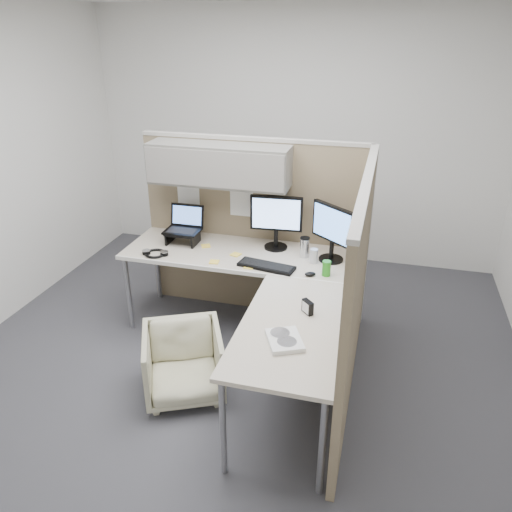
% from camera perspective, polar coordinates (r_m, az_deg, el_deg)
% --- Properties ---
extents(ground, '(4.50, 4.50, 0.00)m').
position_cam_1_polar(ground, '(4.12, -2.30, -12.06)').
color(ground, '#3A393E').
rests_on(ground, ground).
extents(partition_back, '(2.00, 0.36, 1.63)m').
position_cam_1_polar(partition_back, '(4.37, -2.05, 6.49)').
color(partition_back, '#877558').
rests_on(partition_back, ground).
extents(partition_right, '(0.07, 2.03, 1.63)m').
position_cam_1_polar(partition_right, '(3.49, 11.43, -4.03)').
color(partition_right, '#877558').
rests_on(partition_right, ground).
extents(desk, '(2.00, 1.98, 0.73)m').
position_cam_1_polar(desk, '(3.83, -0.12, -3.01)').
color(desk, beige).
rests_on(desk, ground).
extents(office_chair, '(0.72, 0.70, 0.57)m').
position_cam_1_polar(office_chair, '(3.71, -8.30, -11.68)').
color(office_chair, '#BEBB97').
rests_on(office_chair, ground).
extents(monitor_left, '(0.44, 0.20, 0.47)m').
position_cam_1_polar(monitor_left, '(4.20, 2.33, 4.36)').
color(monitor_left, black).
rests_on(monitor_left, desk).
extents(monitor_right, '(0.36, 0.30, 0.47)m').
position_cam_1_polar(monitor_right, '(4.02, 8.77, 3.09)').
color(monitor_right, black).
rests_on(monitor_right, desk).
extents(laptop_station, '(0.30, 0.26, 0.32)m').
position_cam_1_polar(laptop_station, '(4.42, -8.27, 3.05)').
color(laptop_station, black).
rests_on(laptop_station, desk).
extents(keyboard, '(0.47, 0.23, 0.02)m').
position_cam_1_polar(keyboard, '(3.95, 1.20, -1.17)').
color(keyboard, black).
rests_on(keyboard, desk).
extents(mouse, '(0.10, 0.08, 0.03)m').
position_cam_1_polar(mouse, '(3.84, 6.21, -2.07)').
color(mouse, black).
rests_on(mouse, desk).
extents(travel_mug, '(0.08, 0.08, 0.17)m').
position_cam_1_polar(travel_mug, '(4.13, 5.58, 1.02)').
color(travel_mug, silver).
rests_on(travel_mug, desk).
extents(soda_can_green, '(0.07, 0.07, 0.12)m').
position_cam_1_polar(soda_can_green, '(3.85, 8.05, -1.40)').
color(soda_can_green, '#268C1E').
rests_on(soda_can_green, desk).
extents(soda_can_silver, '(0.07, 0.07, 0.12)m').
position_cam_1_polar(soda_can_silver, '(4.04, 6.60, 0.00)').
color(soda_can_silver, silver).
rests_on(soda_can_silver, desk).
extents(sticky_note_a, '(0.09, 0.09, 0.01)m').
position_cam_1_polar(sticky_note_a, '(4.05, -4.80, -0.67)').
color(sticky_note_a, yellow).
rests_on(sticky_note_a, desk).
extents(sticky_note_b, '(0.08, 0.08, 0.01)m').
position_cam_1_polar(sticky_note_b, '(3.96, -0.77, -1.25)').
color(sticky_note_b, yellow).
rests_on(sticky_note_b, desk).
extents(sticky_note_d, '(0.10, 0.10, 0.01)m').
position_cam_1_polar(sticky_note_d, '(4.17, -2.33, 0.18)').
color(sticky_note_d, yellow).
rests_on(sticky_note_d, desk).
extents(sticky_note_c, '(0.10, 0.10, 0.01)m').
position_cam_1_polar(sticky_note_c, '(4.35, -5.75, 1.16)').
color(sticky_note_c, yellow).
rests_on(sticky_note_c, desk).
extents(headphones, '(0.22, 0.19, 0.03)m').
position_cam_1_polar(headphones, '(4.25, -11.44, 0.31)').
color(headphones, black).
rests_on(headphones, desk).
extents(paper_stack, '(0.28, 0.31, 0.03)m').
position_cam_1_polar(paper_stack, '(3.06, 3.28, -9.58)').
color(paper_stack, white).
rests_on(paper_stack, desk).
extents(desk_clock, '(0.09, 0.09, 0.09)m').
position_cam_1_polar(desk_clock, '(3.35, 5.91, -5.82)').
color(desk_clock, black).
rests_on(desk_clock, desk).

